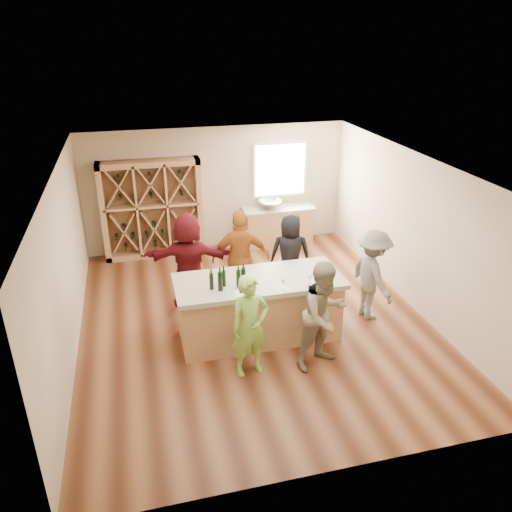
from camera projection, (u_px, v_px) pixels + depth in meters
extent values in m
cube|color=brown|center=(253.00, 321.00, 8.98)|extent=(6.00, 7.00, 0.10)
cube|color=white|center=(253.00, 163.00, 7.77)|extent=(6.00, 7.00, 0.10)
cube|color=#C8B291|center=(216.00, 188.00, 11.50)|extent=(6.00, 0.10, 2.80)
cube|color=#C8B291|center=(334.00, 380.00, 5.25)|extent=(6.00, 0.10, 2.80)
cube|color=#C8B291|center=(62.00, 268.00, 7.70)|extent=(0.10, 7.00, 2.80)
cube|color=#C8B291|center=(416.00, 231.00, 9.06)|extent=(0.10, 7.00, 2.80)
cube|color=white|center=(280.00, 170.00, 11.62)|extent=(1.30, 0.06, 1.30)
cube|color=white|center=(280.00, 170.00, 11.59)|extent=(1.18, 0.01, 1.18)
cube|color=tan|center=(152.00, 209.00, 11.05)|extent=(2.20, 0.45, 2.20)
cube|color=tan|center=(278.00, 227.00, 11.91)|extent=(1.60, 0.58, 0.86)
cube|color=#A79C88|center=(278.00, 209.00, 11.72)|extent=(1.70, 0.62, 0.06)
imported|color=silver|center=(270.00, 204.00, 11.62)|extent=(0.54, 0.54, 0.19)
cylinder|color=silver|center=(268.00, 200.00, 11.76)|extent=(0.02, 0.02, 0.30)
cube|color=tan|center=(259.00, 310.00, 8.29)|extent=(2.60, 1.00, 1.00)
cube|color=#A79C88|center=(259.00, 281.00, 8.06)|extent=(2.72, 1.12, 0.08)
cylinder|color=black|center=(211.00, 281.00, 7.68)|extent=(0.08, 0.08, 0.27)
cylinder|color=black|center=(220.00, 281.00, 7.63)|extent=(0.10, 0.10, 0.31)
cylinder|color=black|center=(224.00, 278.00, 7.77)|extent=(0.08, 0.08, 0.27)
cylinder|color=black|center=(238.00, 279.00, 7.74)|extent=(0.07, 0.07, 0.29)
cylinder|color=black|center=(243.00, 277.00, 7.78)|extent=(0.08, 0.08, 0.30)
cone|color=white|center=(249.00, 289.00, 7.58)|extent=(0.07, 0.07, 0.16)
cone|color=white|center=(283.00, 285.00, 7.66)|extent=(0.08, 0.08, 0.17)
cone|color=white|center=(309.00, 281.00, 7.77)|extent=(0.10, 0.10, 0.19)
cone|color=white|center=(317.00, 275.00, 7.98)|extent=(0.07, 0.07, 0.17)
cube|color=white|center=(242.00, 294.00, 7.58)|extent=(0.21, 0.28, 0.00)
cube|color=white|center=(281.00, 288.00, 7.77)|extent=(0.28, 0.33, 0.00)
cube|color=white|center=(319.00, 282.00, 7.95)|extent=(0.31, 0.37, 0.00)
imported|color=#8CC64C|center=(250.00, 326.00, 7.28)|extent=(0.66, 0.53, 1.61)
imported|color=gray|center=(324.00, 315.00, 7.44)|extent=(0.95, 0.73, 1.73)
imported|color=slate|center=(372.00, 275.00, 8.72)|extent=(0.62, 1.12, 1.66)
imported|color=#994C19|center=(241.00, 258.00, 9.18)|extent=(1.13, 0.69, 1.82)
imported|color=black|center=(290.00, 254.00, 9.58)|extent=(0.89, 0.70, 1.61)
imported|color=#590F14|center=(189.00, 260.00, 9.10)|extent=(1.76, 0.89, 1.81)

